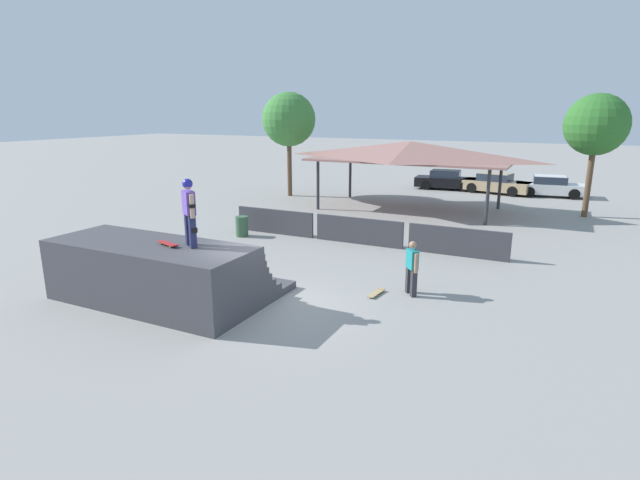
% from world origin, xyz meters
% --- Properties ---
extents(ground_plane, '(160.00, 160.00, 0.00)m').
position_xyz_m(ground_plane, '(0.00, 0.00, 0.00)').
color(ground_plane, gray).
extents(quarter_pipe_ramp, '(5.88, 3.90, 1.70)m').
position_xyz_m(quarter_pipe_ramp, '(-2.92, -0.71, 0.76)').
color(quarter_pipe_ramp, '#424247').
rests_on(quarter_pipe_ramp, ground).
extents(skater_on_deck, '(0.72, 0.56, 1.78)m').
position_xyz_m(skater_on_deck, '(-1.69, -0.74, 2.72)').
color(skater_on_deck, '#1E2347').
rests_on(skater_on_deck, quarter_pipe_ramp).
extents(skateboard_on_deck, '(0.81, 0.42, 0.09)m').
position_xyz_m(skateboard_on_deck, '(-2.27, -0.97, 1.75)').
color(skateboard_on_deck, green).
rests_on(skateboard_on_deck, quarter_pipe_ramp).
extents(bystander_walking, '(0.49, 0.55, 1.59)m').
position_xyz_m(bystander_walking, '(3.25, 2.76, 0.88)').
color(bystander_walking, '#2D2D33').
rests_on(bystander_walking, ground).
extents(skateboard_on_ground, '(0.29, 0.81, 0.09)m').
position_xyz_m(skateboard_on_ground, '(2.37, 2.31, 0.06)').
color(skateboard_on_ground, green).
rests_on(skateboard_on_ground, ground).
extents(barrier_fence, '(11.39, 0.12, 1.05)m').
position_xyz_m(barrier_fence, '(-0.24, 7.37, 0.53)').
color(barrier_fence, '#3D3D42').
rests_on(barrier_fence, ground).
extents(pavilion_shelter, '(10.21, 5.17, 3.60)m').
position_xyz_m(pavilion_shelter, '(-0.57, 15.29, 3.09)').
color(pavilion_shelter, '#2D2D33').
rests_on(pavilion_shelter, ground).
extents(tree_beside_pavilion, '(2.94, 2.94, 5.97)m').
position_xyz_m(tree_beside_pavilion, '(7.91, 17.26, 4.47)').
color(tree_beside_pavilion, brown).
rests_on(tree_beside_pavilion, ground).
extents(tree_far_back, '(3.22, 3.22, 6.25)m').
position_xyz_m(tree_far_back, '(-8.47, 16.30, 4.62)').
color(tree_far_back, brown).
rests_on(tree_far_back, ground).
extents(trash_bin, '(0.52, 0.52, 0.85)m').
position_xyz_m(trash_bin, '(-5.12, 6.34, 0.42)').
color(trash_bin, '#385B3D').
rests_on(trash_bin, ground).
extents(parked_car_black, '(4.23, 2.02, 1.27)m').
position_xyz_m(parked_car_black, '(-0.33, 23.32, 0.60)').
color(parked_car_black, black).
rests_on(parked_car_black, ground).
extents(parked_car_tan, '(4.47, 2.50, 1.27)m').
position_xyz_m(parked_car_tan, '(2.88, 23.09, 0.60)').
color(parked_car_tan, tan).
rests_on(parked_car_tan, ground).
extents(parked_car_white, '(4.21, 2.08, 1.27)m').
position_xyz_m(parked_car_white, '(6.10, 23.21, 0.60)').
color(parked_car_white, silver).
rests_on(parked_car_white, ground).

